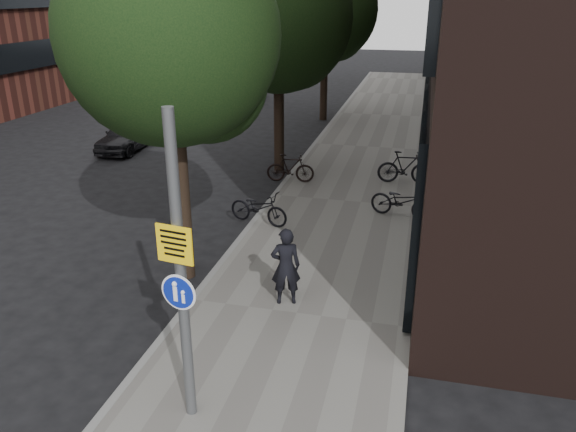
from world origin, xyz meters
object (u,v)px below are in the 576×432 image
(pedestrian, at_px, (286,266))
(parked_bike_facade_near, at_px, (402,201))
(signpost, at_px, (181,275))
(parked_car_near, at_px, (127,135))

(pedestrian, xyz_separation_m, parked_bike_facade_near, (2.06, 5.33, -0.34))
(signpost, distance_m, parked_bike_facade_near, 9.42)
(parked_car_near, bearing_deg, parked_bike_facade_near, -25.74)
(signpost, height_order, pedestrian, signpost)
(signpost, height_order, parked_car_near, signpost)
(signpost, xyz_separation_m, parked_car_near, (-8.69, 14.12, -1.87))
(signpost, xyz_separation_m, parked_bike_facade_near, (2.68, 8.84, -1.87))
(signpost, relative_size, parked_car_near, 1.30)
(parked_bike_facade_near, height_order, parked_car_near, parked_car_near)
(parked_bike_facade_near, bearing_deg, pedestrian, 176.35)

